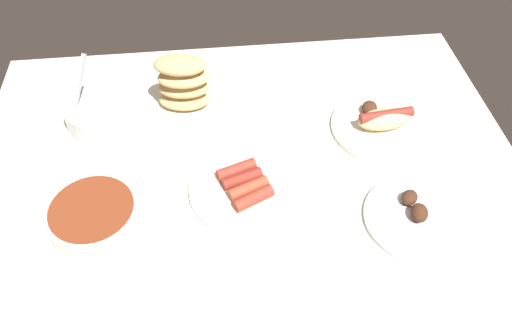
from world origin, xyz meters
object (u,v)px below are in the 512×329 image
object	(u,v)px
plate_sausages	(245,187)
bowl_chili	(93,214)
bowl_coleslaw	(99,112)
plate_grilled_meat	(418,217)
bread_stack	(183,83)
plate_hotdog_assembled	(384,123)

from	to	relation	value
plate_sausages	bowl_chili	bearing A→B (deg)	8.47
bowl_coleslaw	plate_grilled_meat	bearing A→B (deg)	151.37
plate_sausages	bowl_chili	xyz separation A→B (cm)	(30.39, 4.53, 1.35)
plate_sausages	bread_stack	xyz separation A→B (cm)	(12.00, -28.10, 6.18)
plate_sausages	bread_stack	bearing A→B (deg)	-66.87
plate_sausages	bowl_coleslaw	xyz separation A→B (cm)	(31.98, -24.68, 2.10)
bowl_coleslaw	bread_stack	world-z (taller)	bowl_coleslaw
bowl_coleslaw	bread_stack	size ratio (longest dim) A/B	1.09
bread_stack	bowl_chili	bearing A→B (deg)	60.58
bread_stack	plate_grilled_meat	bearing A→B (deg)	139.27
plate_hotdog_assembled	plate_grilled_meat	bearing A→B (deg)	89.49
plate_sausages	plate_grilled_meat	xyz separation A→B (cm)	(-33.46, 11.04, -0.26)
plate_sausages	plate_hotdog_assembled	size ratio (longest dim) A/B	0.97
plate_sausages	plate_grilled_meat	bearing A→B (deg)	161.74
plate_sausages	bowl_chili	distance (cm)	30.76
plate_hotdog_assembled	plate_grilled_meat	distance (cm)	26.20
bowl_chili	plate_grilled_meat	xyz separation A→B (cm)	(-63.85, 6.51, -1.61)
bowl_chili	bread_stack	size ratio (longest dim) A/B	1.27
plate_hotdog_assembled	bowl_coleslaw	bearing A→B (deg)	-8.27
bowl_chili	bread_stack	bearing A→B (deg)	-119.42
plate_sausages	plate_hotdog_assembled	world-z (taller)	plate_hotdog_assembled
plate_grilled_meat	bowl_chili	bearing A→B (deg)	-5.83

